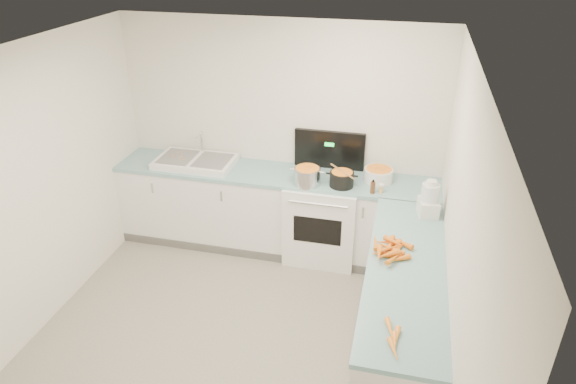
% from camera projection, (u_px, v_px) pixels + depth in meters
% --- Properties ---
extents(floor, '(3.50, 4.00, 0.00)m').
position_uv_depth(floor, '(225.00, 351.00, 4.48)').
color(floor, gray).
rests_on(floor, ground).
extents(ceiling, '(3.50, 4.00, 0.00)m').
position_uv_depth(ceiling, '(203.00, 66.00, 3.32)').
color(ceiling, silver).
rests_on(ceiling, ground).
extents(wall_back, '(3.50, 0.00, 2.50)m').
position_uv_depth(wall_back, '(281.00, 136.00, 5.62)').
color(wall_back, silver).
rests_on(wall_back, ground).
extents(wall_left, '(0.00, 4.00, 2.50)m').
position_uv_depth(wall_left, '(18.00, 204.00, 4.26)').
color(wall_left, silver).
rests_on(wall_left, ground).
extents(wall_right, '(0.00, 4.00, 2.50)m').
position_uv_depth(wall_right, '(455.00, 261.00, 3.53)').
color(wall_right, silver).
rests_on(wall_right, ground).
extents(counter_back, '(3.50, 0.62, 0.94)m').
position_uv_depth(counter_back, '(274.00, 211.00, 5.72)').
color(counter_back, white).
rests_on(counter_back, ground).
extents(counter_right, '(0.62, 2.20, 0.94)m').
position_uv_depth(counter_right, '(401.00, 313.00, 4.22)').
color(counter_right, white).
rests_on(counter_right, ground).
extents(stove, '(0.76, 0.65, 1.36)m').
position_uv_depth(stove, '(323.00, 217.00, 5.59)').
color(stove, white).
rests_on(stove, ground).
extents(sink, '(0.86, 0.52, 0.31)m').
position_uv_depth(sink, '(195.00, 161.00, 5.67)').
color(sink, white).
rests_on(sink, counter_back).
extents(steel_pot, '(0.36, 0.36, 0.20)m').
position_uv_depth(steel_pot, '(307.00, 177.00, 5.23)').
color(steel_pot, silver).
rests_on(steel_pot, stove).
extents(black_pot, '(0.29, 0.29, 0.17)m').
position_uv_depth(black_pot, '(342.00, 180.00, 5.20)').
color(black_pot, black).
rests_on(black_pot, stove).
extents(wooden_spoon, '(0.29, 0.30, 0.02)m').
position_uv_depth(wooden_spoon, '(342.00, 171.00, 5.15)').
color(wooden_spoon, '#AD7A47').
rests_on(wooden_spoon, black_pot).
extents(mixing_bowl, '(0.38, 0.38, 0.14)m').
position_uv_depth(mixing_bowl, '(378.00, 175.00, 5.30)').
color(mixing_bowl, white).
rests_on(mixing_bowl, counter_back).
extents(extract_bottle, '(0.05, 0.05, 0.12)m').
position_uv_depth(extract_bottle, '(373.00, 188.00, 5.07)').
color(extract_bottle, '#593319').
rests_on(extract_bottle, counter_back).
extents(spice_jar, '(0.05, 0.05, 0.08)m').
position_uv_depth(spice_jar, '(381.00, 189.00, 5.08)').
color(spice_jar, '#E5B266').
rests_on(spice_jar, counter_back).
extents(food_processor, '(0.21, 0.24, 0.35)m').
position_uv_depth(food_processor, '(429.00, 200.00, 4.65)').
color(food_processor, white).
rests_on(food_processor, counter_right).
extents(carrot_pile, '(0.35, 0.43, 0.09)m').
position_uv_depth(carrot_pile, '(391.00, 250.00, 4.15)').
color(carrot_pile, orange).
rests_on(carrot_pile, counter_right).
extents(peeled_carrots, '(0.12, 0.37, 0.04)m').
position_uv_depth(peeled_carrots, '(393.00, 339.00, 3.28)').
color(peeled_carrots, orange).
rests_on(peeled_carrots, counter_right).
extents(peelings, '(0.21, 0.23, 0.01)m').
position_uv_depth(peelings, '(179.00, 156.00, 5.71)').
color(peelings, tan).
rests_on(peelings, sink).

